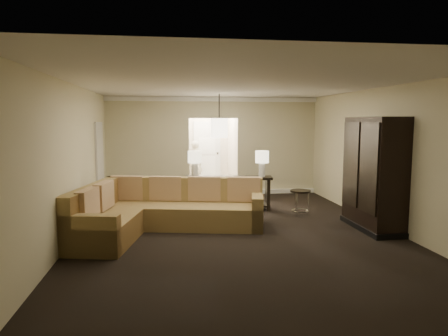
{
  "coord_description": "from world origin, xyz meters",
  "views": [
    {
      "loc": [
        -1.27,
        -7.34,
        2.13
      ],
      "look_at": [
        -0.09,
        1.2,
        1.11
      ],
      "focal_mm": 32.0,
      "sensor_mm": 36.0,
      "label": 1
    }
  ],
  "objects": [
    {
      "name": "ground",
      "position": [
        0.0,
        0.0,
        0.0
      ],
      "size": [
        8.0,
        8.0,
        0.0
      ],
      "primitive_type": "plane",
      "color": "black",
      "rests_on": "ground"
    },
    {
      "name": "wall_back",
      "position": [
        0.0,
        4.0,
        1.4
      ],
      "size": [
        6.0,
        0.04,
        2.8
      ],
      "primitive_type": "cube",
      "color": "beige",
      "rests_on": "ground"
    },
    {
      "name": "wall_front",
      "position": [
        0.0,
        -4.0,
        1.4
      ],
      "size": [
        6.0,
        0.04,
        2.8
      ],
      "primitive_type": "cube",
      "color": "beige",
      "rests_on": "ground"
    },
    {
      "name": "wall_left",
      "position": [
        -3.0,
        0.0,
        1.4
      ],
      "size": [
        0.04,
        8.0,
        2.8
      ],
      "primitive_type": "cube",
      "color": "beige",
      "rests_on": "ground"
    },
    {
      "name": "wall_right",
      "position": [
        3.0,
        0.0,
        1.4
      ],
      "size": [
        0.04,
        8.0,
        2.8
      ],
      "primitive_type": "cube",
      "color": "beige",
      "rests_on": "ground"
    },
    {
      "name": "ceiling",
      "position": [
        0.0,
        0.0,
        2.8
      ],
      "size": [
        6.0,
        8.0,
        0.02
      ],
      "primitive_type": "cube",
      "color": "white",
      "rests_on": "wall_back"
    },
    {
      "name": "crown_molding",
      "position": [
        0.0,
        3.95,
        2.73
      ],
      "size": [
        6.0,
        0.1,
        0.12
      ],
      "primitive_type": "cube",
      "color": "white",
      "rests_on": "wall_back"
    },
    {
      "name": "baseboard",
      "position": [
        0.0,
        3.95,
        0.06
      ],
      "size": [
        6.0,
        0.1,
        0.12
      ],
      "primitive_type": "cube",
      "color": "white",
      "rests_on": "ground"
    },
    {
      "name": "side_door",
      "position": [
        -2.97,
        2.8,
        1.05
      ],
      "size": [
        0.05,
        0.9,
        2.1
      ],
      "primitive_type": "cube",
      "color": "silver",
      "rests_on": "ground"
    },
    {
      "name": "foyer",
      "position": [
        0.0,
        5.34,
        1.3
      ],
      "size": [
        1.44,
        2.02,
        2.8
      ],
      "color": "beige",
      "rests_on": "ground"
    },
    {
      "name": "sectional_sofa",
      "position": [
        -1.49,
        0.33,
        0.39
      ],
      "size": [
        3.7,
        2.75,
        0.98
      ],
      "rotation": [
        0.0,
        0.0,
        -0.2
      ],
      "color": "brown",
      "rests_on": "ground"
    },
    {
      "name": "coffee_table",
      "position": [
        -0.31,
        0.85,
        0.19
      ],
      "size": [
        0.93,
        0.93,
        0.38
      ],
      "rotation": [
        0.0,
        0.0,
        0.03
      ],
      "color": "silver",
      "rests_on": "ground"
    },
    {
      "name": "console_table",
      "position": [
        0.13,
        2.0,
        0.48
      ],
      "size": [
        2.12,
        0.73,
        0.8
      ],
      "rotation": [
        0.0,
        0.0,
        -0.13
      ],
      "color": "black",
      "rests_on": "ground"
    },
    {
      "name": "armoire",
      "position": [
        2.69,
        -0.1,
        1.06
      ],
      "size": [
        0.66,
        1.53,
        2.2
      ],
      "color": "black",
      "rests_on": "ground"
    },
    {
      "name": "drink_table",
      "position": [
        1.66,
        1.2,
        0.41
      ],
      "size": [
        0.46,
        0.46,
        0.57
      ],
      "rotation": [
        0.0,
        0.0,
        -0.24
      ],
      "color": "black",
      "rests_on": "ground"
    },
    {
      "name": "table_lamp_left",
      "position": [
        -0.67,
        2.1,
        1.21
      ],
      "size": [
        0.32,
        0.32,
        0.61
      ],
      "color": "white",
      "rests_on": "console_table"
    },
    {
      "name": "table_lamp_right",
      "position": [
        0.93,
        1.9,
        1.21
      ],
      "size": [
        0.32,
        0.32,
        0.61
      ],
      "color": "white",
      "rests_on": "console_table"
    },
    {
      "name": "pendant_light",
      "position": [
        0.0,
        2.7,
        1.95
      ],
      "size": [
        0.38,
        0.38,
        1.09
      ],
      "color": "black",
      "rests_on": "ceiling"
    },
    {
      "name": "person",
      "position": [
        -0.45,
        5.6,
        0.83
      ],
      "size": [
        0.67,
        0.52,
        1.65
      ],
      "primitive_type": "imported",
      "rotation": [
        0.0,
        0.0,
        3.36
      ],
      "color": "beige",
      "rests_on": "ground"
    }
  ]
}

